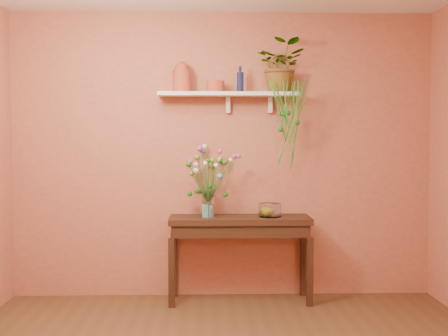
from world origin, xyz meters
name	(u,v)px	position (x,y,z in m)	size (l,w,h in m)	color
room	(232,165)	(0.00, 0.00, 1.35)	(4.04, 4.04, 2.70)	#56351F
sideboard	(240,229)	(0.15, 1.77, 0.67)	(1.30, 0.42, 0.79)	#321C12
wall_shelf	(229,95)	(0.06, 1.87, 1.92)	(1.30, 0.24, 0.19)	white
terracotta_jug	(182,78)	(-0.38, 1.84, 2.07)	(0.21, 0.21, 0.28)	#BC3D25
terracotta_pot	(215,87)	(-0.07, 1.86, 1.99)	(0.17, 0.17, 0.10)	#BC3D25
blue_bottle	(240,82)	(0.16, 1.84, 2.03)	(0.08, 0.08, 0.24)	#141B44
spider_plant	(282,66)	(0.55, 1.88, 2.18)	(0.44, 0.38, 0.49)	#216416
plant_fronds	(288,117)	(0.59, 1.72, 1.70)	(0.38, 0.32, 0.80)	#216416
glass_vase	(208,206)	(-0.14, 1.78, 0.89)	(0.11, 0.11, 0.23)	white
bouquet	(208,169)	(-0.14, 1.79, 1.23)	(0.50, 0.46, 0.54)	#386B28
glass_bowl	(270,211)	(0.43, 1.76, 0.84)	(0.21, 0.21, 0.12)	white
lemon	(268,211)	(0.41, 1.77, 0.84)	(0.09, 0.09, 0.09)	yellow
carton	(206,211)	(-0.16, 1.75, 0.85)	(0.06, 0.05, 0.12)	#34657D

